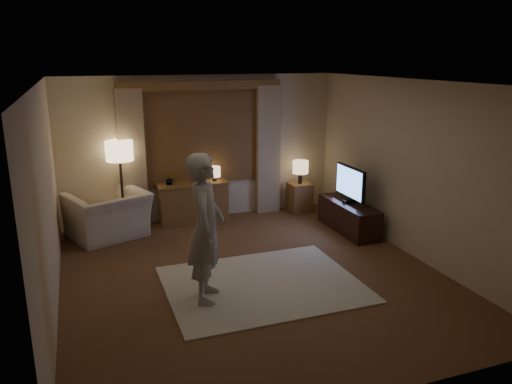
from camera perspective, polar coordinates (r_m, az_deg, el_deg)
name	(u,v)px	position (r m, az deg, el deg)	size (l,w,h in m)	color
room	(241,173)	(6.96, -1.77, 2.16)	(5.04, 5.54, 2.64)	brown
rug	(263,284)	(6.68, 0.76, -10.49)	(2.50, 2.00, 0.02)	beige
sideboard	(193,204)	(9.02, -7.16, -1.34)	(1.20, 0.40, 0.70)	brown
picture_frame	(193,179)	(8.90, -7.26, 1.43)	(0.16, 0.02, 0.20)	brown
plant	(170,179)	(8.81, -9.80, 1.53)	(0.17, 0.13, 0.30)	#999999
table_lamp_sideboard	(214,172)	(8.97, -4.79, 2.26)	(0.22, 0.22, 0.30)	black
floor_lamp	(120,156)	(8.62, -15.32, 4.01)	(0.45, 0.45, 1.56)	black
armchair	(108,216)	(8.54, -16.55, -2.59)	(1.18, 1.03, 0.77)	beige
side_table	(300,197)	(9.64, 5.02, -0.62)	(0.40, 0.40, 0.56)	brown
table_lamp_side	(300,168)	(9.49, 5.10, 2.79)	(0.30, 0.30, 0.44)	black
tv_stand	(349,217)	(8.69, 10.53, -2.82)	(0.45, 1.40, 0.50)	black
tv	(350,183)	(8.53, 10.71, 1.00)	(0.21, 0.87, 0.63)	black
person	(206,228)	(5.99, -5.75, -4.12)	(0.67, 0.44, 1.83)	#A19B94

